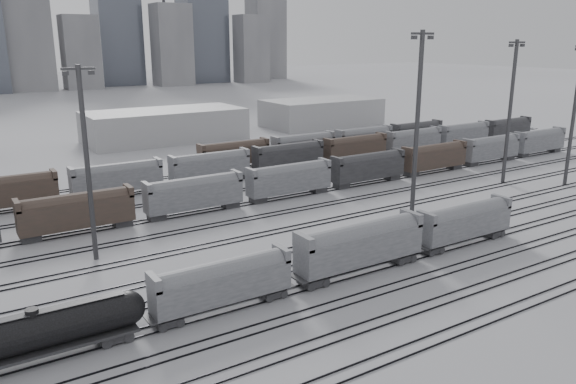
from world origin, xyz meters
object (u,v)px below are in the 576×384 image
tank_car_b (35,333)px  hopper_car_c (465,220)px  hopper_car_a (222,281)px  hopper_car_b (360,243)px  light_mast_c (417,119)px

tank_car_b → hopper_car_c: bearing=0.0°
hopper_car_a → hopper_car_b: (17.03, 0.00, 0.44)m
hopper_car_a → hopper_car_c: hopper_car_c is taller
tank_car_b → light_mast_c: (55.60, 13.93, 11.63)m
light_mast_c → hopper_car_b: bearing=-147.5°
tank_car_b → hopper_car_b: 33.79m
hopper_car_a → light_mast_c: (38.85, 13.93, 11.13)m
hopper_car_a → light_mast_c: 42.74m
hopper_car_b → hopper_car_a: bearing=180.0°
tank_car_b → hopper_car_c: hopper_car_c is taller
hopper_car_a → hopper_car_c: (34.17, 0.00, 0.11)m
hopper_car_a → hopper_car_b: size_ratio=0.88×
hopper_car_c → hopper_car_a: bearing=180.0°
hopper_car_b → light_mast_c: size_ratio=0.60×
hopper_car_b → light_mast_c: 28.00m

